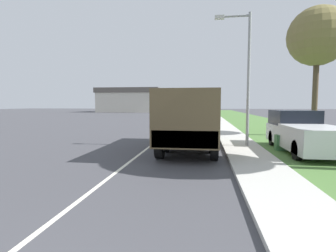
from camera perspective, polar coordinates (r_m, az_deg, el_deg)
ground_plane at (r=40.23m, az=4.08°, el=1.70°), size 180.00×180.00×0.00m
lane_centre_stripe at (r=40.23m, az=4.08°, el=1.70°), size 0.12×120.00×0.00m
sidewalk_right at (r=40.18m, az=10.50°, el=1.71°), size 1.80×120.00×0.12m
grass_strip_right at (r=40.62m, az=16.71°, el=1.55°), size 7.00×120.00×0.02m
military_truck at (r=12.18m, az=4.80°, el=2.12°), size 2.38×6.86×2.70m
car_nearest_ahead at (r=26.25m, az=5.10°, el=1.52°), size 1.93×4.77×1.43m
car_second_ahead at (r=42.88m, az=1.89°, el=2.82°), size 1.92×4.59×1.53m
car_third_ahead at (r=55.18m, az=3.43°, el=3.31°), size 1.73×4.66×1.74m
pickup_truck at (r=13.16m, az=27.28°, el=-1.20°), size 2.04×5.49×1.80m
lamp_post at (r=13.17m, az=16.19°, el=12.37°), size 1.69×0.24×6.26m
tree_mid_right at (r=20.37m, az=29.79°, el=16.49°), size 3.78×3.78×8.39m
utility_box at (r=13.01m, az=23.51°, el=-3.34°), size 0.55×0.45×0.70m
building_distant at (r=74.96m, az=-7.88°, el=5.59°), size 17.21×12.78×6.55m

